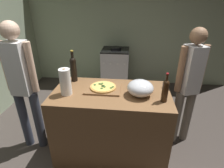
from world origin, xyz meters
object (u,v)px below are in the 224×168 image
Objects in this scene: paper_towel_roll at (65,82)px; stove at (115,69)px; pizza at (103,87)px; person_in_red at (189,83)px; wine_bottle_dark at (73,68)px; wine_bottle_amber at (165,90)px; person_in_stripes at (22,82)px; mixing_bowl at (140,88)px.

paper_towel_roll reaches higher than stove.
pizza is 1.07m from person_in_red.
paper_towel_roll reaches higher than pizza.
pizza is 0.76× the size of wine_bottle_dark.
person_in_red is at bearing 16.79° from paper_towel_roll.
person_in_stripes reaches higher than wine_bottle_amber.
paper_towel_roll is 0.35m from wine_bottle_dark.
stove is at bearing 79.70° from paper_towel_roll.
person_in_stripes is (-0.94, -1.87, 0.52)m from stove.
mixing_bowl is 1.38m from person_in_stripes.
paper_towel_roll is 0.95× the size of wine_bottle_amber.
pizza is 1.01× the size of paper_towel_roll.
mixing_bowl is at bearing -12.77° from pizza.
mixing_bowl is 0.72m from person_in_red.
wine_bottle_amber is (1.06, -0.39, -0.04)m from wine_bottle_dark.
stove is 2.16m from person_in_stripes.
wine_bottle_amber is at bearing -5.66° from person_in_stripes.
pizza is at bearing 21.90° from paper_towel_roll.
wine_bottle_amber reaches higher than mixing_bowl.
person_in_red is at bearing 51.41° from wine_bottle_amber.
mixing_bowl is at bearing 156.99° from wine_bottle_amber.
pizza is at bearing -89.37° from stove.
wine_bottle_amber is at bearing -20.31° from wine_bottle_dark.
wine_bottle_dark is 0.62m from person_in_stripes.
wine_bottle_amber reaches higher than pizza.
stove is (-0.68, 2.03, -0.60)m from wine_bottle_amber.
wine_bottle_dark is at bearing -176.82° from person_in_red.
pizza is at bearing -165.18° from person_in_red.
wine_bottle_amber is at bearing -16.64° from pizza.
mixing_bowl is 2.06m from stove.
person_in_stripes is at bearing -116.60° from stove.
mixing_bowl is 0.18× the size of person_in_red.
paper_towel_roll is at bearing 177.63° from wine_bottle_amber.
mixing_bowl is 0.72× the size of wine_bottle_dark.
pizza reaches higher than stove.
person_in_stripes reaches higher than mixing_bowl.
person_in_stripes reaches higher than stove.
mixing_bowl is 0.95× the size of paper_towel_roll.
paper_towel_roll is at bearing -11.49° from person_in_stripes.
mixing_bowl reaches higher than pizza.
paper_towel_roll reaches higher than mixing_bowl.
paper_towel_roll is 0.18× the size of person_in_stripes.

